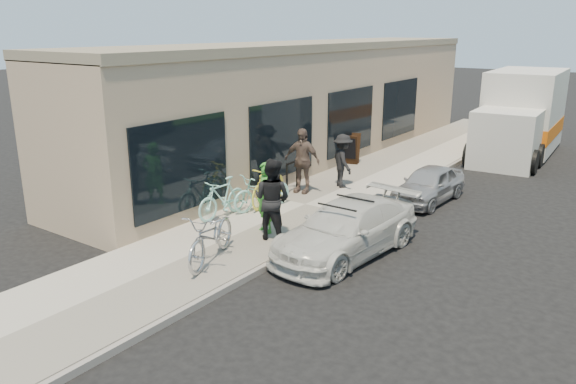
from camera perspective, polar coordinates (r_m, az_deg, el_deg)
The scene contains 17 objects.
ground at distance 11.77m, azimuth 1.66°, elevation -7.25°, with size 120.00×120.00×0.00m, color black.
sidewalk at distance 15.11m, azimuth 1.75°, elevation -1.50°, with size 3.00×34.00×0.15m, color #A29B91.
curb at distance 14.36m, azimuth 6.89°, elevation -2.64°, with size 0.12×34.00×0.13m, color gray.
storefront at distance 20.50m, azimuth 2.09°, elevation 9.12°, with size 3.60×20.00×4.22m.
bike_rack at distance 16.09m, azimuth 0.42°, elevation 1.90°, with size 0.11×0.63×0.89m.
sandwich_board at distance 19.59m, azimuth 6.28°, elevation 4.39°, with size 0.78×0.79×1.03m.
sedan_white at distance 12.07m, azimuth 5.97°, elevation -3.76°, with size 2.01×4.11×1.19m.
sedan_silver at distance 16.14m, azimuth 14.09°, elevation 0.75°, with size 1.18×2.94×1.00m, color #9F9FA4.
moving_truck at distance 23.30m, azimuth 22.56°, elevation 6.95°, with size 2.80×6.53×3.14m.
tandem_bike at distance 11.40m, azimuth -7.76°, elevation -4.45°, with size 0.72×2.06×1.08m, color #B8B8BA.
woman_rider at distance 12.83m, azimuth -2.29°, elevation -0.56°, with size 0.60×0.40×1.66m, color green.
man_standing at distance 12.40m, azimuth -1.64°, elevation -0.72°, with size 0.89×0.70×1.84m, color black.
cruiser_bike_a at distance 14.02m, azimuth -6.69°, elevation -0.60°, with size 0.47×1.65×0.99m, color #94DCD4.
cruiser_bike_b at distance 14.59m, azimuth -2.61°, elevation 0.08°, with size 0.63×1.80×0.95m, color #94DCD4.
cruiser_bike_c at distance 14.87m, azimuth -2.00°, elevation 0.70°, with size 0.51×1.82×1.09m, color yellow.
bystander_a at distance 16.61m, azimuth 5.58°, elevation 3.17°, with size 1.02×0.59×1.58m, color black.
bystander_b at distance 15.96m, azimuth 1.42°, elevation 3.21°, with size 1.09×0.45×1.86m, color brown.
Camera 1 is at (6.01, -8.95, 4.72)m, focal length 35.00 mm.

